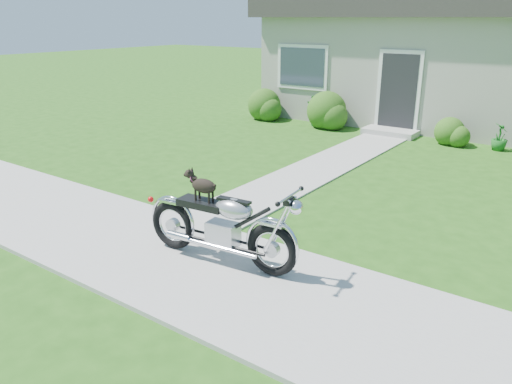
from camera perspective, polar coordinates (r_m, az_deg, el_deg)
ground at (r=6.09m, az=-1.88°, el=-10.09°), size 80.00×80.00×0.00m
sidewalk at (r=6.08m, az=-1.88°, el=-9.93°), size 24.00×2.20×0.04m
walkway at (r=10.77m, az=8.00°, el=3.08°), size 1.20×8.00×0.03m
house at (r=16.54m, az=25.12°, el=14.68°), size 12.60×7.03×4.50m
shrub_row at (r=13.47m, az=19.13°, el=7.34°), size 10.82×1.12×1.12m
potted_plant_left at (r=14.76m, az=6.91°, el=9.11°), size 0.75×0.65×0.83m
potted_plant_right at (r=13.18m, az=26.10°, el=5.67°), size 0.48×0.48×0.65m
motorcycle_with_dog at (r=6.25m, az=-3.89°, el=-3.76°), size 2.22×0.61×1.16m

